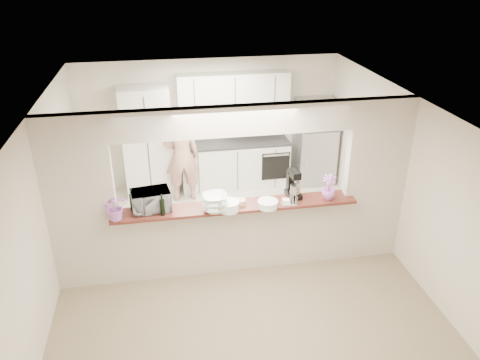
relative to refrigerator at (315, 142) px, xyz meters
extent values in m
plane|color=gray|center=(-2.05, -2.65, -0.85)|extent=(6.00, 6.00, 0.00)
cube|color=beige|center=(-2.05, -1.10, -0.84)|extent=(5.00, 2.90, 0.01)
cube|color=beige|center=(-4.10, -2.65, 0.40)|extent=(0.90, 0.15, 2.50)
cube|color=beige|center=(0.00, -2.65, 0.40)|extent=(0.90, 0.15, 2.50)
cube|color=beige|center=(-2.05, -2.65, 1.45)|extent=(3.20, 0.15, 0.40)
cube|color=beige|center=(-2.05, -2.65, -0.32)|extent=(3.20, 0.15, 1.05)
cube|color=brown|center=(-2.05, -2.70, 0.22)|extent=(3.40, 0.38, 0.04)
cube|color=silver|center=(-3.25, 0.05, 0.20)|extent=(0.90, 0.60, 2.10)
cube|color=silver|center=(-1.60, 0.05, -0.40)|extent=(2.10, 0.60, 0.90)
cube|color=#2F2F32|center=(-1.60, 0.05, 0.07)|extent=(2.10, 0.62, 0.04)
cube|color=silver|center=(-1.60, 0.18, 1.02)|extent=(2.10, 0.35, 0.75)
cube|color=black|center=(-1.35, 0.07, 0.59)|extent=(0.75, 0.45, 0.12)
cube|color=black|center=(-0.85, -0.25, -0.35)|extent=(0.55, 0.02, 0.55)
cube|color=#B7B7BC|center=(0.00, 0.00, 0.00)|extent=(0.75, 0.70, 1.70)
imported|color=#CC6CBD|center=(-3.65, -2.80, 0.42)|extent=(0.38, 0.35, 0.37)
cylinder|color=black|center=(-3.45, -2.58, 0.36)|extent=(0.06, 0.06, 0.23)
cylinder|color=black|center=(-3.45, -2.58, 0.52)|extent=(0.02, 0.02, 0.08)
cylinder|color=black|center=(-3.05, -2.80, 0.35)|extent=(0.06, 0.06, 0.23)
cylinder|color=black|center=(-3.05, -2.80, 0.51)|extent=(0.02, 0.02, 0.08)
imported|color=#A0A0A5|center=(-3.20, -2.63, 0.38)|extent=(0.56, 0.42, 0.28)
imported|color=white|center=(-2.35, -2.82, 0.36)|extent=(0.35, 0.35, 0.24)
cylinder|color=white|center=(-2.17, -2.83, 0.30)|extent=(0.28, 0.28, 0.12)
cylinder|color=white|center=(-2.17, -2.83, 0.37)|extent=(0.29, 0.29, 0.01)
cylinder|color=white|center=(-1.63, -2.84, 0.29)|extent=(0.27, 0.27, 0.09)
cylinder|color=white|center=(-1.63, -2.84, 0.33)|extent=(0.28, 0.28, 0.01)
cylinder|color=maroon|center=(-2.20, -2.57, 0.28)|extent=(0.16, 0.16, 0.07)
cylinder|color=#C4B48A|center=(-1.98, -2.68, 0.27)|extent=(0.14, 0.14, 0.07)
cube|color=silver|center=(-1.31, -2.80, 0.25)|extent=(0.24, 0.17, 0.01)
cube|color=white|center=(-1.31, -2.80, 0.28)|extent=(0.11, 0.11, 0.06)
cube|color=black|center=(-1.20, -2.60, 0.27)|extent=(0.20, 0.29, 0.07)
cube|color=black|center=(-1.21, -2.50, 0.46)|extent=(0.13, 0.11, 0.30)
cube|color=black|center=(-1.20, -2.61, 0.61)|extent=(0.14, 0.25, 0.10)
cylinder|color=#B7B7BC|center=(-1.19, -2.66, 0.39)|extent=(0.14, 0.14, 0.13)
imported|color=#AE67BF|center=(-0.73, -2.75, 0.42)|extent=(0.27, 0.27, 0.37)
imported|color=tan|center=(-2.65, -0.35, 0.03)|extent=(0.66, 0.45, 1.76)
camera|label=1|loc=(-2.99, -8.29, 3.39)|focal=35.00mm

